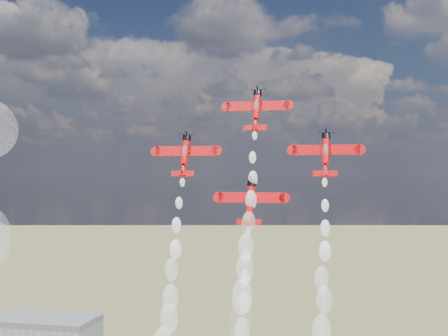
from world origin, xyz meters
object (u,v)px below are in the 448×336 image
plane_lead (257,109)px  plane_left (185,154)px  plane_slot (250,201)px  plane_right (326,153)px  hangar (45,330)px

plane_lead → plane_left: (-14.05, -3.51, -9.19)m
plane_lead → plane_slot: (0.00, -7.02, -18.37)m
plane_slot → plane_right: bearing=14.0°
plane_lead → plane_slot: 19.67m
plane_right → plane_slot: size_ratio=1.00×
hangar → plane_right: (147.82, -162.53, 82.28)m
hangar → plane_left: size_ratio=3.87×
plane_left → plane_right: (28.10, 0.00, 0.00)m
plane_slot → hangar: bearing=128.9°
plane_right → plane_slot: (-14.05, -3.51, -9.19)m
plane_left → plane_slot: (14.05, -3.51, -9.19)m
plane_lead → plane_right: plane_lead is taller
plane_left → plane_right: size_ratio=1.00×
plane_left → plane_right: 28.10m
plane_left → plane_slot: bearing=-14.0°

